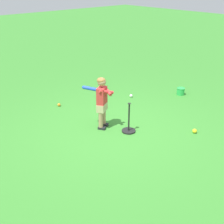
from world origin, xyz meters
The scene contains 7 objects.
ground_plane centered at (0.00, 0.00, 0.00)m, with size 40.00×40.00×0.00m, color #38842D.
child_batter centered at (0.06, -0.31, 0.65)m, with size 0.45×0.53×1.08m.
play_ball_far_left centered at (0.11, -1.84, 0.04)m, with size 0.07×0.07×0.07m, color orange.
play_ball_behind_batter centered at (-1.60, -1.08, 0.04)m, with size 0.08×0.08×0.08m, color white.
play_ball_center_lawn centered at (-1.15, 1.13, 0.05)m, with size 0.09×0.09×0.09m, color yellow.
batting_tee centered at (-0.22, 0.20, 0.10)m, with size 0.28×0.28×0.62m.
toy_bucket centered at (-2.70, -0.33, 0.10)m, with size 0.22×0.22×0.19m.
Camera 1 is at (3.64, 3.94, 2.90)m, focal length 48.11 mm.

